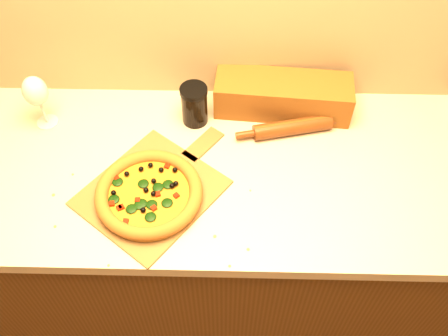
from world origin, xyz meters
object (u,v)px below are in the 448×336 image
at_px(pizza, 149,194).
at_px(wine_glass, 36,92).
at_px(pizza_peel, 154,189).
at_px(rolling_pin, 293,127).
at_px(dark_jar, 194,105).

bearing_deg(pizza, wine_glass, 141.49).
distance_m(pizza_peel, rolling_pin, 0.47).
bearing_deg(pizza_peel, wine_glass, -177.26).
bearing_deg(pizza, pizza_peel, 74.39).
height_order(pizza_peel, rolling_pin, rolling_pin).
bearing_deg(wine_glass, pizza, -38.51).
height_order(pizza, wine_glass, wine_glass).
bearing_deg(pizza_peel, pizza, -68.17).
xyz_separation_m(pizza_peel, wine_glass, (-0.37, 0.26, 0.13)).
bearing_deg(wine_glass, rolling_pin, -1.83).
bearing_deg(rolling_pin, pizza_peel, -150.51).
height_order(pizza, dark_jar, dark_jar).
bearing_deg(pizza_peel, dark_jar, 107.28).
bearing_deg(rolling_pin, dark_jar, 171.32).
xyz_separation_m(wine_glass, dark_jar, (0.48, 0.02, -0.06)).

